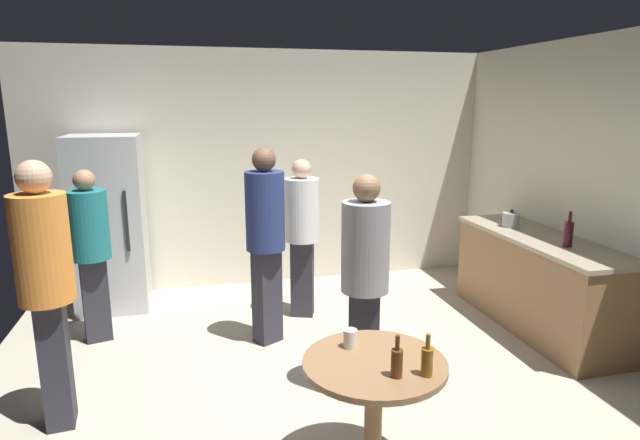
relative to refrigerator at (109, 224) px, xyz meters
The scene contains 16 objects.
ground_plane 2.94m from the refrigerator, 52.24° to the right, with size 5.20×5.20×0.10m, color #B2A893.
wall_back 1.81m from the refrigerator, 14.17° to the left, with size 5.32×0.06×2.70m, color silver.
wall_side_right 4.88m from the refrigerator, 26.91° to the right, with size 0.06×5.20×2.70m, color silver.
refrigerator is the anchor object (origin of this frame).
kitchen_counter 4.29m from the refrigerator, 20.98° to the right, with size 0.64×1.97×0.90m.
kettle 4.09m from the refrigerator, 15.67° to the right, with size 0.24×0.17×0.18m.
wine_bottle_on_counter 4.40m from the refrigerator, 25.38° to the right, with size 0.08×0.08×0.31m.
foreground_table 3.61m from the refrigerator, 60.56° to the right, with size 0.80×0.80×0.73m.
beer_bottle_amber 3.89m from the refrigerator, 59.45° to the right, with size 0.06×0.06×0.23m.
beer_bottle_brown 3.79m from the refrigerator, 61.30° to the right, with size 0.06×0.06×0.23m.
plastic_cup_white 3.40m from the refrigerator, 60.24° to the right, with size 0.08×0.08×0.11m, color white.
person_in_white_shirt 2.00m from the refrigerator, 20.43° to the right, with size 0.43×0.43×1.59m.
person_in_navy_shirt 1.89m from the refrigerator, 40.05° to the right, with size 0.46×0.46×1.75m.
person_in_gray_shirt 3.02m from the refrigerator, 48.54° to the right, with size 0.43×0.43×1.65m.
person_in_orange_shirt 2.15m from the refrigerator, 92.33° to the right, with size 0.37×0.37×1.78m.
person_in_teal_shirt 0.81m from the refrigerator, 93.44° to the right, with size 0.42×0.42×1.56m.
Camera 1 is at (-0.86, -3.44, 2.13)m, focal length 29.60 mm.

